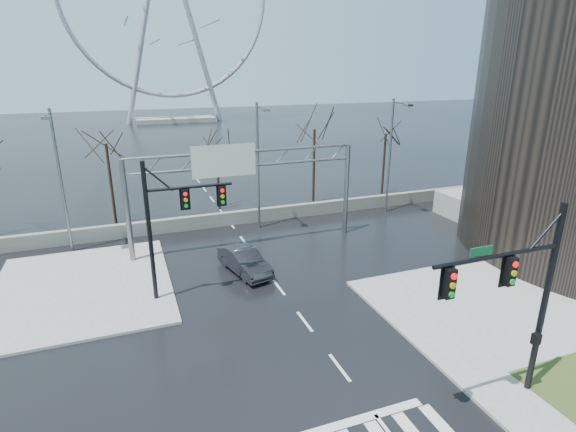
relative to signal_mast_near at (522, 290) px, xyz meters
name	(u,v)px	position (x,y,z in m)	size (l,w,h in m)	color
ground	(340,368)	(-5.14, 4.04, -4.87)	(260.00, 260.00, 0.00)	black
sidewalk_right_ext	(485,304)	(4.86, 6.04, -4.80)	(12.00, 10.00, 0.15)	gray
sidewalk_far	(83,287)	(-16.14, 16.04, -4.80)	(10.00, 12.00, 0.15)	gray
barrier_wall	(231,218)	(-5.14, 24.04, -4.32)	(52.00, 0.50, 1.10)	slate
signal_mast_near	(522,290)	(0.00, 0.00, 0.00)	(5.52, 0.41, 8.00)	black
signal_mast_far	(170,217)	(-11.01, 13.00, -0.04)	(4.72, 0.41, 8.00)	black
sign_gantry	(240,178)	(-5.52, 19.00, 0.31)	(16.36, 0.40, 7.60)	slate
streetlight_left	(59,171)	(-17.14, 22.20, 1.01)	(0.50, 2.55, 10.00)	slate
streetlight_mid	(259,157)	(-3.14, 22.20, 1.01)	(0.50, 2.55, 10.00)	slate
streetlight_right	(392,148)	(8.86, 22.20, 1.01)	(0.50, 2.55, 10.00)	slate
tree_left	(107,153)	(-14.14, 27.54, 1.10)	(3.75, 3.75, 7.50)	black
tree_center	(217,154)	(-5.14, 28.54, 0.30)	(3.25, 3.25, 6.50)	black
tree_right	(314,138)	(3.86, 27.54, 1.34)	(3.90, 3.90, 7.80)	black
tree_far_right	(385,141)	(11.86, 28.04, 0.54)	(3.40, 3.40, 6.80)	black
ferris_wheel	(167,0)	(-0.14, 99.04, 21.26)	(45.00, 6.00, 50.91)	gray
car	(245,261)	(-6.48, 14.81, -4.10)	(1.64, 4.70, 1.55)	black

